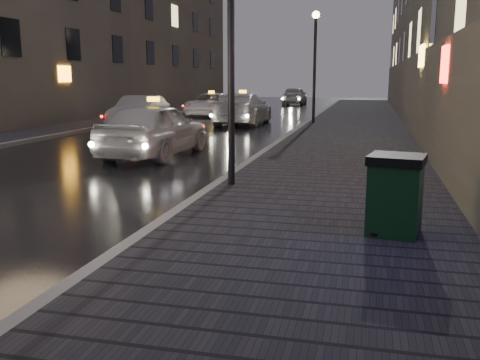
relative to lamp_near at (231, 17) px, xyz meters
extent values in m
cube|color=black|center=(2.05, 15.00, -3.41)|extent=(4.60, 58.00, 0.15)
cube|color=slate|center=(-0.35, 15.00, -3.41)|extent=(0.20, 58.00, 0.15)
cube|color=black|center=(-10.55, 15.00, -3.41)|extent=(2.40, 58.00, 0.15)
cube|color=slate|center=(-9.25, 15.00, -3.41)|extent=(0.20, 58.00, 0.15)
cube|color=#6B6051|center=(-15.35, 33.00, 2.01)|extent=(6.00, 22.00, 11.00)
cylinder|color=black|center=(0.00, 0.00, -0.84)|extent=(0.14, 0.14, 5.00)
cylinder|color=black|center=(0.00, 16.00, -0.84)|extent=(0.14, 0.14, 5.00)
sphere|color=#FFD88C|center=(0.00, 16.00, 1.76)|extent=(0.36, 0.36, 0.36)
cube|color=black|center=(3.13, -2.90, -2.84)|extent=(0.80, 0.80, 1.00)
cube|color=black|center=(3.13, -2.90, -2.28)|extent=(0.86, 0.86, 0.13)
imported|color=silver|center=(-3.50, 4.34, -2.67)|extent=(2.09, 4.84, 1.63)
imported|color=#A9AAB2|center=(-7.64, 12.49, -2.74)|extent=(1.93, 4.64, 1.49)
imported|color=silver|center=(-3.51, 15.72, -2.70)|extent=(2.23, 5.42, 1.57)
imported|color=white|center=(-6.93, 21.68, -2.80)|extent=(2.61, 5.09, 1.37)
imported|color=#9899A0|center=(-3.66, 35.48, -2.72)|extent=(1.94, 4.57, 1.54)
camera|label=1|loc=(2.74, -10.50, -1.16)|focal=40.00mm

